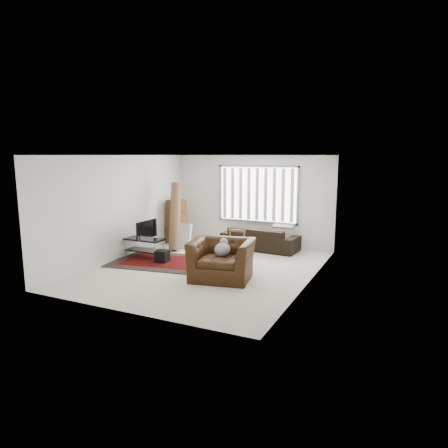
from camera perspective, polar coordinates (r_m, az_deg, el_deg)
The scene contains 11 objects.
room at distance 9.80m, azimuth -1.12°, elevation 4.29°, with size 6.00×6.02×2.71m.
persian_rug at distance 10.35m, azimuth -8.32°, elevation -5.36°, with size 2.90×2.16×0.02m.
tv_stand at distance 10.80m, azimuth -11.29°, elevation -2.80°, with size 1.05×0.47×0.53m.
tv at distance 10.72m, azimuth -11.36°, elevation -0.76°, with size 0.85×0.11×0.49m, color black.
subwoofer at distance 10.28m, azimuth -8.80°, elevation -4.56°, with size 0.30×0.30×0.30m, color black.
moving_boxes at distance 12.41m, azimuth -6.75°, elevation 0.11°, with size 0.63×0.59×1.34m.
white_flatpack at distance 11.81m, azimuth -5.96°, elevation -1.66°, with size 0.57×0.08×0.73m, color silver.
rolled_rug at distance 11.55m, azimuth -7.01°, elevation 1.11°, with size 0.29×0.29×1.94m, color brown.
sofa at distance 11.58m, azimuth 5.17°, elevation -1.56°, with size 2.21×0.96×0.85m, color black.
side_chair at distance 9.78m, azimuth 1.32°, elevation -3.26°, with size 0.51×0.51×0.88m.
armchair at distance 8.80m, azimuth -0.32°, elevation -4.69°, with size 1.54×1.40×0.99m.
Camera 1 is at (4.38, -8.22, 2.70)m, focal length 32.00 mm.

